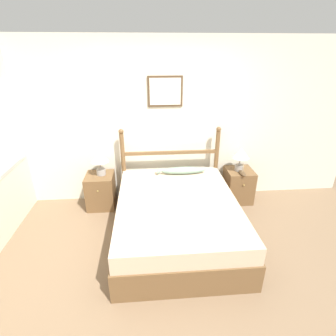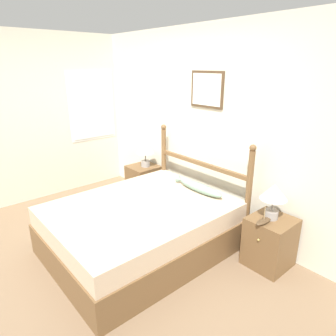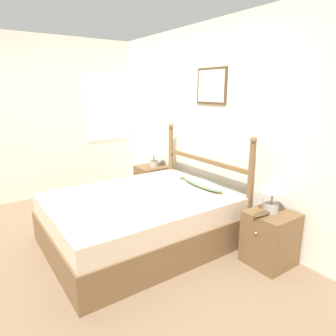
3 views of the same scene
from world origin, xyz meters
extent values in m
plane|color=#7A6047|center=(0.00, 0.00, 0.00)|extent=(16.00, 16.00, 0.00)
cube|color=beige|center=(0.00, 1.73, 1.27)|extent=(6.40, 0.06, 2.55)
cube|color=#4C3823|center=(0.09, 1.69, 1.77)|extent=(0.52, 0.02, 0.45)
cube|color=silver|center=(0.09, 1.68, 1.77)|extent=(0.46, 0.01, 0.39)
cube|color=white|center=(-2.10, 1.22, 1.40)|extent=(0.01, 0.83, 1.17)
cube|color=white|center=(-2.09, 1.22, 1.40)|extent=(0.01, 0.75, 1.09)
cube|color=brown|center=(0.16, 0.58, 0.18)|extent=(1.57, 2.01, 0.35)
cube|color=#CCB293|center=(0.16, 0.58, 0.46)|extent=(1.53, 1.97, 0.22)
cylinder|color=brown|center=(-0.59, 1.55, 0.59)|extent=(0.07, 0.07, 1.18)
sphere|color=brown|center=(-0.59, 1.55, 1.22)|extent=(0.08, 0.08, 0.08)
cylinder|color=brown|center=(0.91, 1.55, 0.59)|extent=(0.07, 0.07, 1.18)
sphere|color=brown|center=(0.91, 1.55, 1.22)|extent=(0.08, 0.08, 0.08)
cube|color=brown|center=(0.16, 1.55, 0.85)|extent=(1.50, 0.05, 0.05)
cube|color=brown|center=(-0.97, 1.45, 0.28)|extent=(0.43, 0.44, 0.55)
sphere|color=tan|center=(-0.97, 1.22, 0.40)|extent=(0.02, 0.02, 0.02)
cube|color=brown|center=(1.29, 1.45, 0.28)|extent=(0.43, 0.44, 0.55)
sphere|color=tan|center=(1.29, 1.22, 0.40)|extent=(0.02, 0.02, 0.02)
cylinder|color=gray|center=(-0.93, 1.47, 0.60)|extent=(0.14, 0.14, 0.09)
cylinder|color=gray|center=(-0.93, 1.47, 0.71)|extent=(0.02, 0.02, 0.13)
cone|color=beige|center=(-0.93, 1.47, 0.85)|extent=(0.28, 0.28, 0.16)
cylinder|color=gray|center=(1.27, 1.45, 0.60)|extent=(0.14, 0.14, 0.09)
cylinder|color=gray|center=(1.27, 1.45, 0.71)|extent=(0.02, 0.02, 0.13)
cone|color=beige|center=(1.27, 1.45, 0.85)|extent=(0.28, 0.28, 0.16)
ellipsoid|color=#4C3823|center=(1.28, 1.31, 0.57)|extent=(0.08, 0.24, 0.04)
cylinder|color=#997F56|center=(1.28, 1.31, 0.66)|extent=(0.01, 0.01, 0.14)
ellipsoid|color=gray|center=(0.35, 1.35, 0.63)|extent=(0.69, 0.15, 0.11)
cone|color=gray|center=(-0.02, 1.35, 0.63)|extent=(0.07, 0.10, 0.10)
camera|label=1|loc=(-0.20, -2.30, 2.35)|focal=28.00mm
camera|label=2|loc=(2.67, -1.18, 2.07)|focal=32.00mm
camera|label=3|loc=(2.95, -0.98, 1.74)|focal=32.00mm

